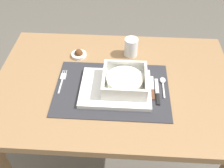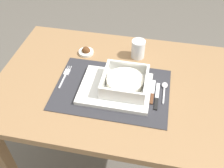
% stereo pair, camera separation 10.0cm
% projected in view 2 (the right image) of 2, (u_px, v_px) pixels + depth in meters
% --- Properties ---
extents(dining_table, '(0.98, 0.66, 0.74)m').
position_uv_depth(dining_table, '(116.00, 101.00, 1.13)').
color(dining_table, '#936D47').
rests_on(dining_table, ground).
extents(placemat, '(0.44, 0.31, 0.00)m').
position_uv_depth(placemat, '(112.00, 89.00, 1.02)').
color(placemat, '#2D2D33').
rests_on(placemat, dining_table).
extents(serving_plate, '(0.27, 0.21, 0.02)m').
position_uv_depth(serving_plate, '(115.00, 88.00, 1.01)').
color(serving_plate, white).
rests_on(serving_plate, placemat).
extents(porridge_bowl, '(0.17, 0.17, 0.06)m').
position_uv_depth(porridge_bowl, '(125.00, 82.00, 0.99)').
color(porridge_bowl, white).
rests_on(porridge_bowl, serving_plate).
extents(fork, '(0.02, 0.14, 0.00)m').
position_uv_depth(fork, '(66.00, 75.00, 1.07)').
color(fork, silver).
rests_on(fork, placemat).
extents(spoon, '(0.02, 0.11, 0.01)m').
position_uv_depth(spoon, '(165.00, 87.00, 1.02)').
color(spoon, silver).
rests_on(spoon, placemat).
extents(butter_knife, '(0.01, 0.14, 0.01)m').
position_uv_depth(butter_knife, '(157.00, 98.00, 0.98)').
color(butter_knife, black).
rests_on(butter_knife, placemat).
extents(bread_knife, '(0.01, 0.13, 0.01)m').
position_uv_depth(bread_knife, '(152.00, 93.00, 1.00)').
color(bread_knife, '#59331E').
rests_on(bread_knife, placemat).
extents(drinking_glass, '(0.06, 0.06, 0.08)m').
position_uv_depth(drinking_glass, '(138.00, 50.00, 1.14)').
color(drinking_glass, white).
rests_on(drinking_glass, dining_table).
extents(condiment_saucer, '(0.07, 0.07, 0.04)m').
position_uv_depth(condiment_saucer, '(86.00, 51.00, 1.18)').
color(condiment_saucer, white).
rests_on(condiment_saucer, dining_table).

